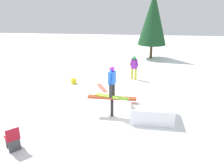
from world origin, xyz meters
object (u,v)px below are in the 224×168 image
at_px(main_rider_on_rail, 112,82).
at_px(bystander_purple, 134,67).
at_px(pine_tree_far, 153,19).
at_px(loose_snowboard_coral, 102,88).
at_px(backpack_on_snow, 74,81).
at_px(rail_feature, 112,100).
at_px(folding_chair, 13,139).

height_order(main_rider_on_rail, bystander_purple, main_rider_on_rail).
bearing_deg(pine_tree_far, loose_snowboard_coral, 69.09).
distance_m(main_rider_on_rail, loose_snowboard_coral, 3.96).
xyz_separation_m(backpack_on_snow, pine_tree_far, (-5.20, -8.03, 3.46)).
bearing_deg(bystander_purple, rail_feature, -66.61).
bearing_deg(pine_tree_far, main_rider_on_rail, 79.53).
relative_size(rail_feature, folding_chair, 2.44).
distance_m(rail_feature, folding_chair, 4.20).
relative_size(main_rider_on_rail, folding_chair, 1.76).
relative_size(loose_snowboard_coral, folding_chair, 1.71).
distance_m(rail_feature, loose_snowboard_coral, 3.70).
relative_size(rail_feature, pine_tree_far, 0.36).
relative_size(rail_feature, loose_snowboard_coral, 1.43).
height_order(loose_snowboard_coral, pine_tree_far, pine_tree_far).
distance_m(backpack_on_snow, pine_tree_far, 10.17).
xyz_separation_m(main_rider_on_rail, backpack_on_snow, (2.97, -4.02, -1.44)).
bearing_deg(folding_chair, backpack_on_snow, -135.84).
bearing_deg(backpack_on_snow, rail_feature, 91.74).
height_order(main_rider_on_rail, backpack_on_snow, main_rider_on_rail).
distance_m(folding_chair, pine_tree_far, 16.15).
bearing_deg(rail_feature, loose_snowboard_coral, -72.11).
bearing_deg(rail_feature, main_rider_on_rail, 0.00).
distance_m(main_rider_on_rail, pine_tree_far, 12.42).
xyz_separation_m(bystander_purple, backpack_on_snow, (3.78, 1.40, -0.72)).
distance_m(rail_feature, backpack_on_snow, 5.03).
height_order(bystander_purple, backpack_on_snow, bystander_purple).
height_order(loose_snowboard_coral, folding_chair, folding_chair).
xyz_separation_m(folding_chair, pine_tree_far, (-5.27, -14.93, 3.21)).
bearing_deg(main_rider_on_rail, folding_chair, 59.78).
height_order(rail_feature, bystander_purple, bystander_purple).
bearing_deg(loose_snowboard_coral, main_rider_on_rail, -9.75).
relative_size(main_rider_on_rail, loose_snowboard_coral, 1.03).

